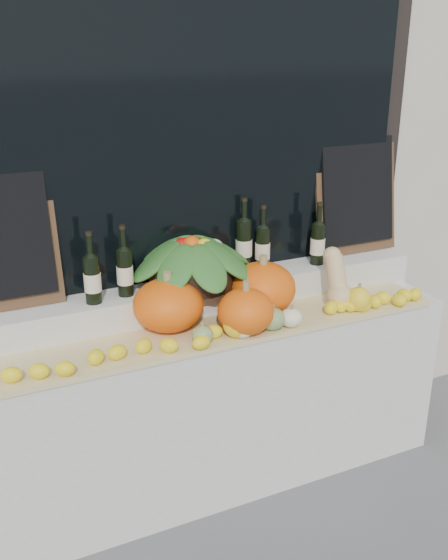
# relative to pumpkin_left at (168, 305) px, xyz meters

# --- Properties ---
(storefront_facade) EXTENTS (7.00, 0.94, 4.50)m
(storefront_facade) POSITION_rel_pumpkin_left_xyz_m (0.25, 0.74, 1.22)
(storefront_facade) COLOR beige
(storefront_facade) RESTS_ON ground
(display_sill) EXTENTS (2.30, 0.55, 0.88)m
(display_sill) POSITION_rel_pumpkin_left_xyz_m (0.25, 0.02, -0.58)
(display_sill) COLOR silver
(display_sill) RESTS_ON ground
(rear_tier) EXTENTS (2.30, 0.25, 0.16)m
(rear_tier) POSITION_rel_pumpkin_left_xyz_m (0.25, 0.17, -0.06)
(rear_tier) COLOR silver
(rear_tier) RESTS_ON display_sill
(straw_bedding) EXTENTS (2.10, 0.32, 0.02)m
(straw_bedding) POSITION_rel_pumpkin_left_xyz_m (0.25, -0.10, -0.13)
(straw_bedding) COLOR tan
(straw_bedding) RESTS_ON display_sill
(pumpkin_left) EXTENTS (0.42, 0.42, 0.24)m
(pumpkin_left) POSITION_rel_pumpkin_left_xyz_m (0.00, 0.00, 0.00)
(pumpkin_left) COLOR #FF630D
(pumpkin_left) RESTS_ON straw_bedding
(pumpkin_right) EXTENTS (0.35, 0.35, 0.25)m
(pumpkin_right) POSITION_rel_pumpkin_left_xyz_m (0.47, -0.02, 0.01)
(pumpkin_right) COLOR #FF630D
(pumpkin_right) RESTS_ON straw_bedding
(pumpkin_center) EXTENTS (0.32, 0.32, 0.21)m
(pumpkin_center) POSITION_rel_pumpkin_left_xyz_m (0.30, -0.18, -0.01)
(pumpkin_center) COLOR #FF630D
(pumpkin_center) RESTS_ON straw_bedding
(butternut_squash) EXTENTS (0.13, 0.20, 0.29)m
(butternut_squash) POSITION_rel_pumpkin_left_xyz_m (0.85, -0.10, 0.01)
(butternut_squash) COLOR #DDBA82
(butternut_squash) RESTS_ON straw_bedding
(decorative_gourds) EXTENTS (0.93, 0.13, 0.16)m
(decorative_gourds) POSITION_rel_pumpkin_left_xyz_m (0.44, -0.21, -0.06)
(decorative_gourds) COLOR #2A611D
(decorative_gourds) RESTS_ON straw_bedding
(lemon_heap) EXTENTS (2.20, 0.16, 0.06)m
(lemon_heap) POSITION_rel_pumpkin_left_xyz_m (0.25, -0.21, -0.09)
(lemon_heap) COLOR yellow
(lemon_heap) RESTS_ON straw_bedding
(produce_bowl) EXTENTS (0.64, 0.64, 0.25)m
(produce_bowl) POSITION_rel_pumpkin_left_xyz_m (0.18, 0.16, 0.14)
(produce_bowl) COLOR black
(produce_bowl) RESTS_ON rear_tier
(wine_bottle_far_left) EXTENTS (0.08, 0.08, 0.33)m
(wine_bottle_far_left) POSITION_rel_pumpkin_left_xyz_m (-0.30, 0.13, 0.13)
(wine_bottle_far_left) COLOR black
(wine_bottle_far_left) RESTS_ON rear_tier
(wine_bottle_near_left) EXTENTS (0.08, 0.08, 0.33)m
(wine_bottle_near_left) POSITION_rel_pumpkin_left_xyz_m (-0.15, 0.16, 0.13)
(wine_bottle_near_left) COLOR black
(wine_bottle_near_left) RESTS_ON rear_tier
(wine_bottle_tall) EXTENTS (0.08, 0.08, 0.37)m
(wine_bottle_tall) POSITION_rel_pumpkin_left_xyz_m (0.49, 0.22, 0.15)
(wine_bottle_tall) COLOR black
(wine_bottle_tall) RESTS_ON rear_tier
(wine_bottle_near_right) EXTENTS (0.08, 0.08, 0.34)m
(wine_bottle_near_right) POSITION_rel_pumpkin_left_xyz_m (0.58, 0.19, 0.13)
(wine_bottle_near_right) COLOR black
(wine_bottle_near_right) RESTS_ON rear_tier
(wine_bottle_far_right) EXTENTS (0.08, 0.08, 0.33)m
(wine_bottle_far_right) POSITION_rel_pumpkin_left_xyz_m (0.88, 0.15, 0.13)
(wine_bottle_far_right) COLOR black
(wine_bottle_far_right) RESTS_ON rear_tier
(chalkboard_right) EXTENTS (0.50, 0.13, 0.62)m
(chalkboard_right) POSITION_rel_pumpkin_left_xyz_m (1.17, 0.24, 0.34)
(chalkboard_right) COLOR #4C331E
(chalkboard_right) RESTS_ON rear_tier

